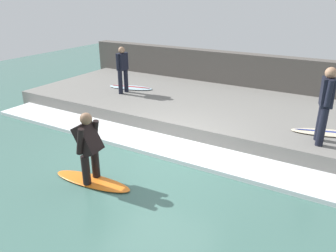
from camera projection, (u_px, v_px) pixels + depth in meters
ground_plane at (161, 159)px, 7.61m from camera, size 28.00×28.00×0.00m
concrete_ledge at (216, 110)px, 10.14m from camera, size 4.40×12.48×0.45m
back_wall at (243, 75)px, 11.89m from camera, size 0.50×13.11×1.59m
wave_foam_crest at (172, 148)px, 8.01m from camera, size 1.10×11.86×0.10m
surfboard_riding at (92, 181)px, 6.66m from camera, size 0.63×1.80×0.06m
surfer_riding at (88, 144)px, 6.34m from camera, size 0.57×0.52×1.44m
surfer_waiting_near at (122, 67)px, 10.74m from camera, size 0.51×0.25×1.53m
surfboard_waiting_near at (131, 87)px, 11.57m from camera, size 0.89×1.68×0.07m
surfer_waiting_far at (325, 102)px, 7.02m from camera, size 0.57×0.34×1.71m
surfboard_waiting_far at (332, 133)px, 7.80m from camera, size 0.98×1.90×0.07m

